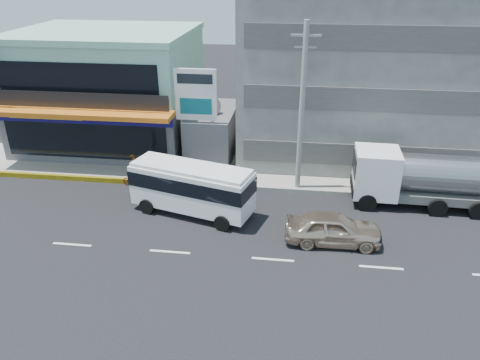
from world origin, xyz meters
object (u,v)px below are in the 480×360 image
(sedan, at_px, (333,228))
(tanker_truck, at_px, (421,178))
(minibus, at_px, (192,185))
(concrete_building, at_px, (363,53))
(satellite_dish, at_px, (210,113))
(utility_pole_near, at_px, (302,110))
(shop_building, at_px, (110,92))
(billboard, at_px, (196,101))
(motorcycle_rider, at_px, (135,176))

(sedan, bearing_deg, tanker_truck, -48.70)
(minibus, relative_size, tanker_truck, 0.87)
(concrete_building, bearing_deg, sedan, -99.30)
(satellite_dish, height_order, utility_pole_near, utility_pole_near)
(shop_building, xyz_separation_m, tanker_truck, (20.87, -7.43, -2.28))
(billboard, xyz_separation_m, motorcycle_rider, (-3.50, -2.40, -4.24))
(satellite_dish, distance_m, sedan, 12.35)
(concrete_building, xyz_separation_m, billboard, (-10.50, -5.80, -2.07))
(satellite_dish, relative_size, tanker_truck, 0.18)
(concrete_building, height_order, satellite_dish, concrete_building)
(utility_pole_near, height_order, tanker_truck, utility_pole_near)
(motorcycle_rider, bearing_deg, satellite_dish, 46.40)
(tanker_truck, bearing_deg, sedan, -137.26)
(sedan, xyz_separation_m, motorcycle_rider, (-11.85, 4.93, -0.12))
(sedan, bearing_deg, shop_building, 51.27)
(tanker_truck, bearing_deg, motorcycle_rider, 179.02)
(billboard, xyz_separation_m, tanker_truck, (13.37, -2.69, -3.21))
(concrete_building, relative_size, motorcycle_rider, 7.63)
(billboard, distance_m, tanker_truck, 14.01)
(concrete_building, bearing_deg, satellite_dish, -158.20)
(shop_building, relative_size, minibus, 1.74)
(billboard, bearing_deg, minibus, -81.65)
(utility_pole_near, distance_m, motorcycle_rider, 10.97)
(shop_building, height_order, billboard, shop_building)
(utility_pole_near, bearing_deg, minibus, -148.82)
(shop_building, relative_size, motorcycle_rider, 5.92)
(shop_building, relative_size, utility_pole_near, 1.24)
(shop_building, bearing_deg, utility_pole_near, -25.06)
(concrete_building, distance_m, billboard, 12.17)
(billboard, relative_size, tanker_truck, 0.84)
(minibus, bearing_deg, tanker_truck, 11.55)
(minibus, bearing_deg, satellite_dish, 92.21)
(satellite_dish, distance_m, motorcycle_rider, 6.48)
(utility_pole_near, relative_size, minibus, 1.41)
(tanker_truck, relative_size, motorcycle_rider, 3.91)
(concrete_building, xyz_separation_m, sedan, (-2.15, -13.13, -6.19))
(shop_building, bearing_deg, minibus, -50.43)
(satellite_dish, height_order, tanker_truck, satellite_dish)
(billboard, distance_m, utility_pole_near, 6.75)
(concrete_building, distance_m, tanker_truck, 10.40)
(shop_building, distance_m, concrete_building, 18.28)
(utility_pole_near, bearing_deg, shop_building, 154.94)
(sedan, bearing_deg, utility_pole_near, 17.08)
(concrete_building, distance_m, sedan, 14.67)
(satellite_dish, height_order, billboard, billboard)
(shop_building, height_order, utility_pole_near, utility_pole_near)
(shop_building, bearing_deg, motorcycle_rider, -60.76)
(satellite_dish, xyz_separation_m, minibus, (0.27, -7.07, -1.88))
(minibus, bearing_deg, motorcycle_rider, 146.15)
(concrete_building, relative_size, sedan, 3.36)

